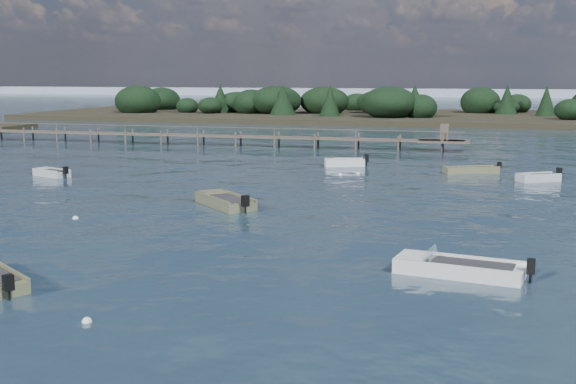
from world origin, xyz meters
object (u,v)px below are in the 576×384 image
(tender_far_grey, at_px, (52,174))
(jetty, at_px, (201,136))
(tender_far_white, at_px, (345,164))
(dinghy_extra_a, at_px, (471,171))
(dinghy_mid_white_a, at_px, (458,271))
(tender_far_grey_b, at_px, (538,179))
(dinghy_mid_grey, at_px, (225,203))

(tender_far_grey, xyz_separation_m, jetty, (1.59, 25.65, 0.83))
(tender_far_white, distance_m, dinghy_extra_a, 10.35)
(tender_far_white, relative_size, jetty, 0.06)
(tender_far_white, relative_size, tender_far_grey, 1.08)
(tender_far_white, bearing_deg, jetty, 142.81)
(dinghy_mid_white_a, distance_m, tender_far_grey, 36.08)
(tender_far_grey, xyz_separation_m, dinghy_extra_a, (30.23, 10.08, -0.01))
(tender_far_grey_b, height_order, jetty, jetty)
(dinghy_mid_white_a, bearing_deg, dinghy_mid_grey, 140.15)
(dinghy_mid_grey, xyz_separation_m, jetty, (-15.18, 33.92, 0.81))
(tender_far_white, bearing_deg, dinghy_mid_grey, -99.22)
(tender_far_grey_b, relative_size, dinghy_mid_grey, 0.72)
(dinghy_mid_white_a, height_order, dinghy_extra_a, dinghy_mid_white_a)
(tender_far_white, xyz_separation_m, jetty, (-18.42, 13.97, 0.81))
(dinghy_mid_grey, distance_m, jetty, 37.17)
(dinghy_mid_white_a, bearing_deg, dinghy_extra_a, 90.15)
(tender_far_grey_b, xyz_separation_m, dinghy_extra_a, (-4.71, 3.26, -0.02))
(jetty, bearing_deg, tender_far_white, -37.19)
(tender_far_white, distance_m, tender_far_grey, 23.17)
(jetty, bearing_deg, dinghy_mid_white_a, -57.58)
(tender_far_grey, bearing_deg, dinghy_extra_a, 18.44)
(tender_far_grey_b, bearing_deg, dinghy_mid_grey, -140.28)
(dinghy_mid_white_a, xyz_separation_m, dinghy_mid_grey, (-13.54, 11.30, 0.02))
(tender_far_white, xyz_separation_m, dinghy_extra_a, (10.22, -1.60, -0.03))
(dinghy_mid_white_a, relative_size, tender_far_white, 1.41)
(dinghy_mid_grey, bearing_deg, dinghy_mid_white_a, -39.85)
(dinghy_mid_white_a, height_order, dinghy_mid_grey, dinghy_mid_grey)
(tender_far_grey_b, distance_m, dinghy_mid_grey, 23.62)
(jetty, bearing_deg, dinghy_mid_grey, -65.89)
(dinghy_mid_white_a, relative_size, jetty, 0.08)
(dinghy_extra_a, bearing_deg, tender_far_white, 171.13)
(tender_far_grey_b, height_order, tender_far_grey, tender_far_grey_b)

